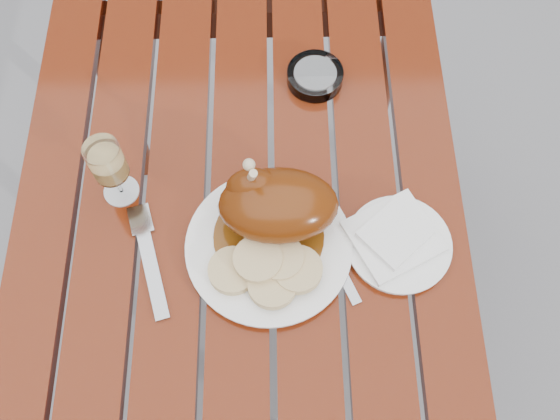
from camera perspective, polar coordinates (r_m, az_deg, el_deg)
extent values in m
plane|color=slate|center=(1.81, -2.34, -11.29)|extent=(60.00, 60.00, 0.00)
cube|color=maroon|center=(1.45, -2.89, -7.71)|extent=(0.80, 1.20, 0.75)
cylinder|color=white|center=(1.07, -1.02, -3.40)|extent=(0.38, 0.38, 0.02)
cylinder|color=#5F310A|center=(1.06, -1.04, -2.43)|extent=(0.19, 0.19, 0.00)
ellipsoid|color=#6E2D08|center=(1.03, -0.15, 0.43)|extent=(0.20, 0.13, 0.10)
ellipsoid|color=#6E2D08|center=(1.03, -2.40, 2.01)|extent=(0.09, 0.06, 0.08)
cylinder|color=#C6B28C|center=(1.01, -2.73, 2.84)|extent=(0.03, 0.05, 0.11)
cylinder|color=#D8B984|center=(1.04, -4.36, -5.55)|extent=(0.08, 0.08, 0.02)
cylinder|color=#D8B984|center=(1.02, -0.71, -6.84)|extent=(0.08, 0.08, 0.02)
cylinder|color=#D8B984|center=(1.03, 1.64, -5.48)|extent=(0.08, 0.08, 0.02)
cylinder|color=#D8B984|center=(1.03, -0.06, -4.39)|extent=(0.08, 0.08, 0.02)
cylinder|color=#D8B984|center=(1.02, -2.05, -4.56)|extent=(0.08, 0.08, 0.02)
cylinder|color=#E2BA66|center=(1.10, -15.14, 3.42)|extent=(0.08, 0.08, 0.15)
cylinder|color=white|center=(1.09, 10.79, -3.13)|extent=(0.22, 0.22, 0.01)
cube|color=white|center=(1.08, 10.34, -2.39)|extent=(0.18, 0.18, 0.01)
cylinder|color=#B2B7BC|center=(1.25, 3.22, 12.12)|extent=(0.14, 0.14, 0.03)
cube|color=gray|center=(1.09, -11.73, -4.98)|extent=(0.08, 0.20, 0.01)
cube|color=gray|center=(1.07, 4.89, -4.29)|extent=(0.09, 0.17, 0.01)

